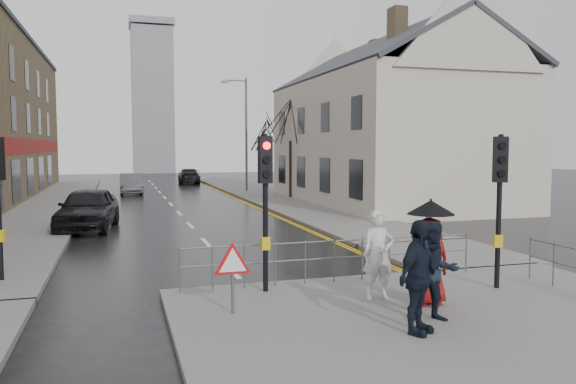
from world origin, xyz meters
TOP-DOWN VIEW (x-y plane):
  - ground at (0.00, 0.00)m, footprint 120.00×120.00m
  - near_pavement at (3.00, -3.50)m, footprint 10.00×9.00m
  - left_pavement at (-6.50, 23.00)m, footprint 4.00×44.00m
  - right_pavement at (6.50, 25.00)m, footprint 4.00×40.00m
  - pavement_bridge_right at (6.50, 3.00)m, footprint 4.00×4.20m
  - building_right_cream at (12.00, 18.00)m, footprint 9.00×16.40m
  - church_tower at (1.50, 62.00)m, footprint 5.00×5.00m
  - traffic_signal_near_left at (0.20, 0.20)m, footprint 0.28×0.27m
  - traffic_signal_near_right at (5.20, -1.00)m, footprint 0.34×0.33m
  - guard_railing_front at (1.95, 0.60)m, footprint 7.14×0.04m
  - warning_sign at (-0.80, -1.21)m, footprint 0.80×0.07m
  - street_lamp at (5.82, 28.00)m, footprint 1.83×0.25m
  - tree_near at (7.50, 22.00)m, footprint 2.40×2.40m
  - tree_far at (8.00, 30.00)m, footprint 2.40×2.40m
  - pedestrian_a at (2.27, -1.06)m, footprint 0.73×0.53m
  - pedestrian_b at (2.57, -2.71)m, footprint 1.01×0.86m
  - pedestrian_with_umbrella at (3.05, -1.74)m, footprint 0.96×0.96m
  - pedestrian_d at (1.94, -3.23)m, footprint 1.20×1.01m
  - car_parked at (-4.00, 12.00)m, footprint 2.62×5.12m
  - car_mid at (-1.99, 28.99)m, footprint 1.54×4.32m
  - car_far at (3.18, 38.85)m, footprint 2.25×4.77m

SIDE VIEW (x-z plane):
  - ground at x=0.00m, z-range 0.00..0.00m
  - near_pavement at x=3.00m, z-range 0.00..0.14m
  - left_pavement at x=-6.50m, z-range 0.00..0.14m
  - right_pavement at x=6.50m, z-range 0.00..0.14m
  - pavement_bridge_right at x=6.50m, z-range 0.00..0.14m
  - car_far at x=3.18m, z-range 0.00..1.34m
  - car_mid at x=-1.99m, z-range 0.00..1.42m
  - car_parked at x=-4.00m, z-range 0.00..1.67m
  - guard_railing_front at x=1.95m, z-range 0.36..1.36m
  - pedestrian_b at x=2.57m, z-range 0.14..1.94m
  - warning_sign at x=-0.80m, z-range 0.37..1.72m
  - pedestrian_a at x=2.27m, z-range 0.14..1.97m
  - pedestrian_d at x=1.94m, z-range 0.14..2.06m
  - pedestrian_with_umbrella at x=3.05m, z-range 0.23..2.31m
  - traffic_signal_near_left at x=0.20m, z-range 0.76..4.16m
  - traffic_signal_near_right at x=5.20m, z-range 0.76..4.16m
  - tree_far at x=8.00m, z-range 1.60..7.24m
  - street_lamp at x=5.82m, z-range 0.71..8.71m
  - building_right_cream at x=12.00m, z-range -0.27..9.83m
  - tree_near at x=7.50m, z-range 1.85..8.43m
  - church_tower at x=1.50m, z-range 0.00..18.00m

